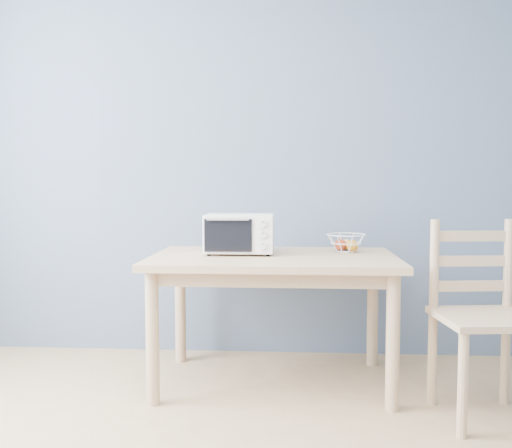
# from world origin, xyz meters

# --- Properties ---
(room) EXTENTS (4.01, 4.51, 2.61)m
(room) POSITION_xyz_m (0.00, 0.00, 1.30)
(room) COLOR tan
(room) RESTS_ON ground
(dining_table) EXTENTS (1.40, 0.90, 0.75)m
(dining_table) POSITION_xyz_m (0.40, 1.63, 0.65)
(dining_table) COLOR tan
(dining_table) RESTS_ON ground
(toaster_oven) EXTENTS (0.40, 0.30, 0.23)m
(toaster_oven) POSITION_xyz_m (0.18, 1.68, 0.87)
(toaster_oven) COLOR white
(toaster_oven) RESTS_ON dining_table
(fruit_basket) EXTENTS (0.29, 0.29, 0.11)m
(fruit_basket) POSITION_xyz_m (0.83, 1.82, 0.81)
(fruit_basket) COLOR silver
(fruit_basket) RESTS_ON dining_table
(dining_chair) EXTENTS (0.50, 0.50, 0.98)m
(dining_chair) POSITION_xyz_m (1.45, 1.23, 0.48)
(dining_chair) COLOR tan
(dining_chair) RESTS_ON ground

